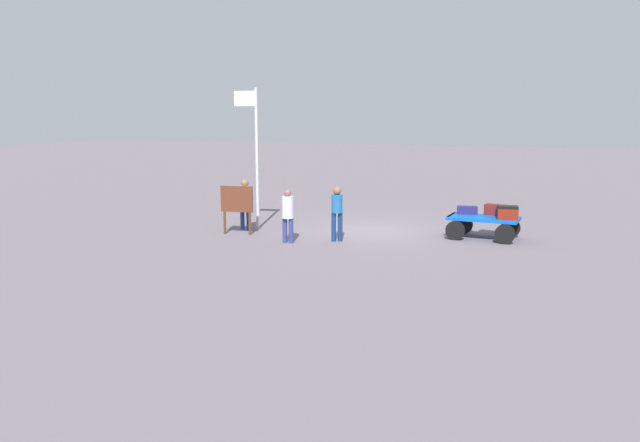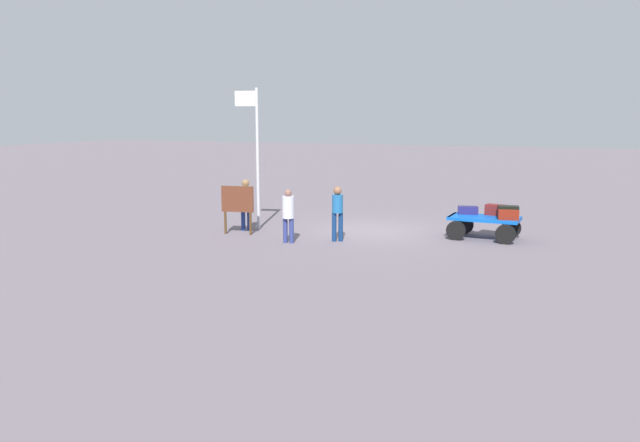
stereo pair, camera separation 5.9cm
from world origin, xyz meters
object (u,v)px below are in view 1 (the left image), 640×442
at_px(worker_trailing, 245,201).
at_px(suitcase_grey, 467,210).
at_px(suitcase_olive, 508,215).
at_px(suitcase_navy, 495,210).
at_px(worker_lead, 288,212).
at_px(flagpole, 255,148).
at_px(luggage_cart, 483,223).
at_px(suitcase_tan, 507,212).
at_px(signboard, 237,203).
at_px(worker_supervisor, 337,209).

bearing_deg(worker_trailing, suitcase_grey, -165.53).
height_order(suitcase_grey, worker_trailing, worker_trailing).
bearing_deg(suitcase_olive, suitcase_navy, -59.01).
bearing_deg(worker_lead, suitcase_grey, -146.72).
height_order(worker_trailing, flagpole, flagpole).
bearing_deg(luggage_cart, suitcase_tan, -178.09).
height_order(suitcase_grey, suitcase_tan, suitcase_tan).
bearing_deg(luggage_cart, flagpole, 7.51).
xyz_separation_m(suitcase_tan, flagpole, (8.14, 1.00, 1.84)).
xyz_separation_m(suitcase_olive, suitcase_tan, (0.04, -0.32, 0.04)).
relative_size(luggage_cart, worker_lead, 1.34).
height_order(worker_lead, signboard, worker_lead).
relative_size(suitcase_navy, worker_supervisor, 0.40).
bearing_deg(suitcase_tan, luggage_cart, 1.91).
bearing_deg(worker_lead, worker_supervisor, -149.34).
distance_m(suitcase_tan, flagpole, 8.40).
bearing_deg(signboard, luggage_cart, -163.91).
distance_m(luggage_cart, worker_lead, 6.10).
bearing_deg(suitcase_tan, worker_lead, 24.89).
bearing_deg(worker_trailing, suitcase_olive, -172.17).
xyz_separation_m(suitcase_olive, worker_supervisor, (4.86, 1.75, 0.15)).
relative_size(luggage_cart, suitcase_navy, 3.22).
height_order(suitcase_grey, suitcase_olive, suitcase_olive).
bearing_deg(suitcase_olive, flagpole, 4.77).
xyz_separation_m(suitcase_grey, suitcase_tan, (-1.26, 0.35, 0.07)).
distance_m(suitcase_navy, worker_trailing, 8.10).
xyz_separation_m(luggage_cart, worker_lead, (5.40, 2.81, 0.45)).
height_order(suitcase_grey, flagpole, flagpole).
xyz_separation_m(suitcase_tan, worker_lead, (6.12, 2.84, 0.07)).
bearing_deg(suitcase_olive, worker_trailing, 7.83).
distance_m(suitcase_navy, worker_supervisor, 5.07).
height_order(luggage_cart, suitcase_tan, suitcase_tan).
relative_size(suitcase_navy, worker_trailing, 0.40).
distance_m(luggage_cart, suitcase_tan, 0.81).
distance_m(worker_lead, flagpole, 3.26).
xyz_separation_m(suitcase_olive, flagpole, (8.18, 0.68, 1.89)).
relative_size(luggage_cart, flagpole, 0.47).
distance_m(worker_trailing, flagpole, 1.79).
bearing_deg(worker_supervisor, worker_lead, 30.66).
bearing_deg(flagpole, suitcase_grey, -168.89).
bearing_deg(suitcase_grey, suitcase_navy, -174.70).
relative_size(suitcase_grey, worker_lead, 0.42).
bearing_deg(signboard, suitcase_grey, -159.96).
bearing_deg(worker_trailing, worker_lead, 147.68).
height_order(luggage_cart, signboard, signboard).
bearing_deg(luggage_cart, worker_trailing, 10.78).
bearing_deg(worker_lead, flagpole, -42.25).
xyz_separation_m(suitcase_grey, flagpole, (6.87, 1.35, 1.91)).
relative_size(suitcase_olive, worker_lead, 0.39).
distance_m(suitcase_tan, worker_lead, 6.74).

